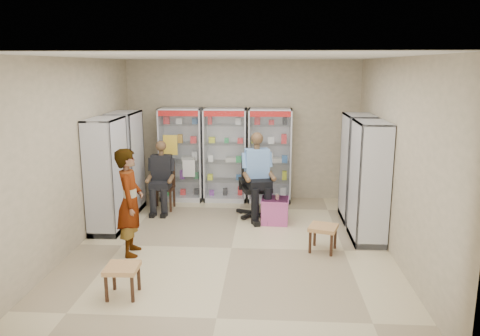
# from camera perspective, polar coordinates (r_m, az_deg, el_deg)

# --- Properties ---
(floor) EXTENTS (6.00, 6.00, 0.00)m
(floor) POSITION_cam_1_polar(r_m,az_deg,el_deg) (7.64, -1.05, -9.72)
(floor) COLOR #C7B78A
(floor) RESTS_ON ground
(room_shell) EXTENTS (5.02, 6.02, 3.01)m
(room_shell) POSITION_cam_1_polar(r_m,az_deg,el_deg) (7.13, -1.11, 5.09)
(room_shell) COLOR tan
(room_shell) RESTS_ON ground
(cabinet_back_left) EXTENTS (0.90, 0.50, 2.00)m
(cabinet_back_left) POSITION_cam_1_polar(r_m,az_deg,el_deg) (10.14, -7.16, 1.64)
(cabinet_back_left) COLOR silver
(cabinet_back_left) RESTS_ON floor
(cabinet_back_mid) EXTENTS (0.90, 0.50, 2.00)m
(cabinet_back_mid) POSITION_cam_1_polar(r_m,az_deg,el_deg) (10.00, -1.81, 1.59)
(cabinet_back_mid) COLOR #9FA0A6
(cabinet_back_mid) RESTS_ON floor
(cabinet_back_right) EXTENTS (0.90, 0.50, 2.00)m
(cabinet_back_right) POSITION_cam_1_polar(r_m,az_deg,el_deg) (9.96, 3.64, 1.52)
(cabinet_back_right) COLOR silver
(cabinet_back_right) RESTS_ON floor
(cabinet_right_far) EXTENTS (0.90, 0.50, 2.00)m
(cabinet_right_far) POSITION_cam_1_polar(r_m,az_deg,el_deg) (9.01, 14.06, 0.00)
(cabinet_right_far) COLOR #B4B7BB
(cabinet_right_far) RESTS_ON floor
(cabinet_right_near) EXTENTS (0.90, 0.50, 2.00)m
(cabinet_right_near) POSITION_cam_1_polar(r_m,az_deg,el_deg) (7.95, 15.46, -1.70)
(cabinet_right_near) COLOR #A8ABAF
(cabinet_right_near) RESTS_ON floor
(cabinet_left_far) EXTENTS (0.90, 0.50, 2.00)m
(cabinet_left_far) POSITION_cam_1_polar(r_m,az_deg,el_deg) (9.48, -13.74, 0.62)
(cabinet_left_far) COLOR #AEB0B5
(cabinet_left_far) RESTS_ON floor
(cabinet_left_near) EXTENTS (0.90, 0.50, 2.00)m
(cabinet_left_near) POSITION_cam_1_polar(r_m,az_deg,el_deg) (8.46, -15.92, -0.90)
(cabinet_left_near) COLOR #B6BABE
(cabinet_left_near) RESTS_ON floor
(wooden_chair) EXTENTS (0.42, 0.42, 0.94)m
(wooden_chair) POSITION_cam_1_polar(r_m,az_deg,el_deg) (9.61, -9.35, -2.27)
(wooden_chair) COLOR black
(wooden_chair) RESTS_ON floor
(seated_customer) EXTENTS (0.44, 0.60, 1.34)m
(seated_customer) POSITION_cam_1_polar(r_m,az_deg,el_deg) (9.51, -9.45, -1.18)
(seated_customer) COLOR black
(seated_customer) RESTS_ON floor
(office_chair) EXTENTS (0.81, 0.81, 1.22)m
(office_chair) POSITION_cam_1_polar(r_m,az_deg,el_deg) (9.04, 2.02, -2.13)
(office_chair) COLOR black
(office_chair) RESTS_ON floor
(seated_shopkeeper) EXTENTS (0.67, 0.81, 1.55)m
(seated_shopkeeper) POSITION_cam_1_polar(r_m,az_deg,el_deg) (8.96, 2.02, -1.18)
(seated_shopkeeper) COLOR #6CA9D6
(seated_shopkeeper) RESTS_ON floor
(pink_trunk) EXTENTS (0.51, 0.49, 0.46)m
(pink_trunk) POSITION_cam_1_polar(r_m,az_deg,el_deg) (8.76, 4.28, -5.21)
(pink_trunk) COLOR #AF467A
(pink_trunk) RESTS_ON floor
(tea_glass) EXTENTS (0.07, 0.07, 0.10)m
(tea_glass) POSITION_cam_1_polar(r_m,az_deg,el_deg) (8.64, 4.56, -3.50)
(tea_glass) COLOR #531807
(tea_glass) RESTS_ON pink_trunk
(woven_stool_a) EXTENTS (0.52, 0.52, 0.41)m
(woven_stool_a) POSITION_cam_1_polar(r_m,az_deg,el_deg) (7.57, 10.07, -8.44)
(woven_stool_a) COLOR #AC7448
(woven_stool_a) RESTS_ON floor
(woven_stool_b) EXTENTS (0.42, 0.42, 0.41)m
(woven_stool_b) POSITION_cam_1_polar(r_m,az_deg,el_deg) (6.28, -14.10, -13.19)
(woven_stool_b) COLOR #AE8A49
(woven_stool_b) RESTS_ON floor
(standing_man) EXTENTS (0.48, 0.66, 1.67)m
(standing_man) POSITION_cam_1_polar(r_m,az_deg,el_deg) (7.35, -13.27, -4.07)
(standing_man) COLOR gray
(standing_man) RESTS_ON floor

